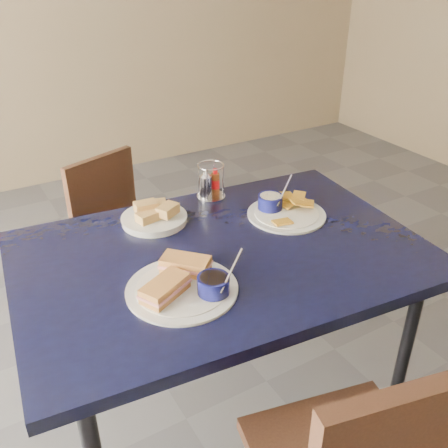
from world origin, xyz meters
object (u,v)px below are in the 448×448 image
dining_table (222,267)px  plantain_plate (282,209)px  sandwich_plate (185,283)px  bread_basket (154,216)px  condiment_caddy (210,184)px  chair_far (121,225)px

dining_table → plantain_plate: size_ratio=4.81×
sandwich_plate → bread_basket: size_ratio=1.44×
dining_table → bread_basket: (-0.11, 0.28, 0.09)m
sandwich_plate → bread_basket: sandwich_plate is taller
sandwich_plate → condiment_caddy: condiment_caddy is taller
sandwich_plate → plantain_plate: same height
sandwich_plate → condiment_caddy: bearing=54.2°
chair_far → bread_basket: (-0.06, -0.58, 0.33)m
plantain_plate → condiment_caddy: condiment_caddy is taller
dining_table → sandwich_plate: 0.24m
dining_table → sandwich_plate: bearing=-148.0°
chair_far → bread_basket: bread_basket is taller
dining_table → sandwich_plate: (-0.19, -0.12, 0.08)m
sandwich_plate → plantain_plate: bearing=24.5°
chair_far → plantain_plate: 0.90m
dining_table → bread_basket: size_ratio=6.00×
chair_far → plantain_plate: plantain_plate is taller
chair_far → bread_basket: bearing=-95.7°
sandwich_plate → condiment_caddy: size_ratio=2.37×
dining_table → plantain_plate: plantain_plate is taller
dining_table → condiment_caddy: (0.15, 0.36, 0.12)m
dining_table → chair_far: chair_far is taller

